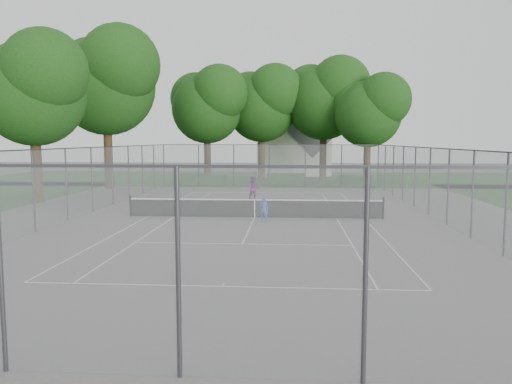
# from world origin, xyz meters

# --- Properties ---
(ground) EXTENTS (120.00, 120.00, 0.00)m
(ground) POSITION_xyz_m (0.00, 0.00, 0.00)
(ground) COLOR #64625F
(ground) RESTS_ON ground
(grass_far) EXTENTS (60.00, 20.00, 0.00)m
(grass_far) POSITION_xyz_m (0.00, 26.00, 0.00)
(grass_far) COLOR #1A4C15
(grass_far) RESTS_ON ground
(court_markings) EXTENTS (11.03, 23.83, 0.01)m
(court_markings) POSITION_xyz_m (0.00, 0.00, 0.01)
(court_markings) COLOR silver
(court_markings) RESTS_ON ground
(tennis_net) EXTENTS (12.87, 0.10, 1.10)m
(tennis_net) POSITION_xyz_m (0.00, 0.00, 0.51)
(tennis_net) COLOR black
(tennis_net) RESTS_ON ground
(perimeter_fence) EXTENTS (18.08, 34.08, 3.52)m
(perimeter_fence) POSITION_xyz_m (0.00, 0.00, 1.81)
(perimeter_fence) COLOR #38383D
(perimeter_fence) RESTS_ON ground
(tree_far_left) EXTENTS (7.41, 6.76, 10.65)m
(tree_far_left) POSITION_xyz_m (-5.84, 21.04, 7.32)
(tree_far_left) COLOR #352413
(tree_far_left) RESTS_ON ground
(tree_far_midleft) EXTENTS (7.65, 6.99, 11.00)m
(tree_far_midleft) POSITION_xyz_m (-0.95, 23.30, 7.56)
(tree_far_midleft) COLOR #352413
(tree_far_midleft) RESTS_ON ground
(tree_far_midright) EXTENTS (8.08, 7.38, 11.62)m
(tree_far_midright) POSITION_xyz_m (4.96, 23.06, 7.99)
(tree_far_midright) COLOR #352413
(tree_far_midright) RESTS_ON ground
(tree_far_right) EXTENTS (6.72, 6.14, 9.67)m
(tree_far_right) POSITION_xyz_m (8.60, 19.84, 6.64)
(tree_far_right) COLOR #352413
(tree_far_right) RESTS_ON ground
(tree_side_back) EXTENTS (8.85, 8.08, 12.73)m
(tree_side_back) POSITION_xyz_m (-12.74, 14.31, 8.75)
(tree_side_back) COLOR #352413
(tree_side_back) RESTS_ON ground
(tree_side_front) EXTENTS (7.31, 6.68, 10.51)m
(tree_side_front) POSITION_xyz_m (-13.99, 5.27, 7.22)
(tree_side_front) COLOR #352413
(tree_side_front) RESTS_ON ground
(hedge_left) EXTENTS (3.85, 1.16, 0.96)m
(hedge_left) POSITION_xyz_m (-5.78, 18.30, 0.48)
(hedge_left) COLOR #184B1A
(hedge_left) RESTS_ON ground
(hedge_mid) EXTENTS (3.22, 0.92, 1.01)m
(hedge_mid) POSITION_xyz_m (1.35, 18.47, 0.51)
(hedge_mid) COLOR #184B1A
(hedge_mid) RESTS_ON ground
(hedge_right) EXTENTS (2.91, 1.07, 0.87)m
(hedge_right) POSITION_xyz_m (7.30, 18.04, 0.44)
(hedge_right) COLOR #184B1A
(hedge_right) RESTS_ON ground
(house) EXTENTS (7.95, 6.16, 9.89)m
(house) POSITION_xyz_m (2.16, 31.46, 3.98)
(house) COLOR silver
(house) RESTS_ON ground
(girl_player) EXTENTS (0.51, 0.40, 1.23)m
(girl_player) POSITION_xyz_m (0.54, -1.20, 0.61)
(girl_player) COLOR blue
(girl_player) RESTS_ON ground
(woman_player) EXTENTS (0.83, 0.68, 1.59)m
(woman_player) POSITION_xyz_m (-0.56, 6.79, 0.80)
(woman_player) COLOR #6D2571
(woman_player) RESTS_ON ground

